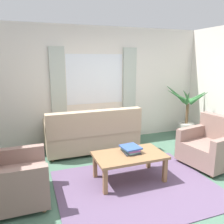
{
  "coord_description": "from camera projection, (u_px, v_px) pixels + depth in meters",
  "views": [
    {
      "loc": [
        -1.44,
        -2.82,
        1.89
      ],
      "look_at": [
        -0.15,
        0.7,
        1.03
      ],
      "focal_mm": 36.98,
      "sensor_mm": 36.0,
      "label": 1
    }
  ],
  "objects": [
    {
      "name": "ground_plane",
      "position": [
        137.0,
        187.0,
        3.49
      ],
      "size": [
        6.24,
        6.24,
        0.0
      ],
      "primitive_type": "plane",
      "color": "#476B56"
    },
    {
      "name": "wall_back",
      "position": [
        95.0,
        86.0,
        5.27
      ],
      "size": [
        5.32,
        0.12,
        2.6
      ],
      "primitive_type": "cube",
      "color": "silver",
      "rests_on": "ground_plane"
    },
    {
      "name": "window_with_curtains",
      "position": [
        95.0,
        79.0,
        5.16
      ],
      "size": [
        1.98,
        0.07,
        1.4
      ],
      "color": "white"
    },
    {
      "name": "area_rug",
      "position": [
        137.0,
        187.0,
        3.49
      ],
      "size": [
        2.37,
        1.87,
        0.01
      ],
      "primitive_type": "cube",
      "color": "#604C6B",
      "rests_on": "ground_plane"
    },
    {
      "name": "couch",
      "position": [
        92.0,
        134.0,
        4.8
      ],
      "size": [
        1.9,
        0.82,
        0.92
      ],
      "rotation": [
        0.0,
        0.0,
        3.14
      ],
      "color": "tan",
      "rests_on": "ground_plane"
    },
    {
      "name": "armchair_left",
      "position": [
        11.0,
        179.0,
        3.04
      ],
      "size": [
        0.82,
        0.84,
        0.88
      ],
      "rotation": [
        0.0,
        0.0,
        1.57
      ],
      "color": "gray",
      "rests_on": "ground_plane"
    },
    {
      "name": "armchair_right",
      "position": [
        211.0,
        146.0,
        4.18
      ],
      "size": [
        0.96,
        0.98,
        0.88
      ],
      "rotation": [
        0.0,
        0.0,
        -1.38
      ],
      "color": "gray",
      "rests_on": "ground_plane"
    },
    {
      "name": "coffee_table",
      "position": [
        129.0,
        158.0,
        3.62
      ],
      "size": [
        1.1,
        0.64,
        0.44
      ],
      "color": "olive",
      "rests_on": "ground_plane"
    },
    {
      "name": "book_stack_on_table",
      "position": [
        131.0,
        149.0,
        3.68
      ],
      "size": [
        0.31,
        0.33,
        0.1
      ],
      "color": "#2D2D33",
      "rests_on": "coffee_table"
    },
    {
      "name": "potted_plant",
      "position": [
        186.0,
        117.0,
        5.68
      ],
      "size": [
        1.12,
        1.02,
        1.32
      ],
      "color": "#B7B2A8",
      "rests_on": "ground_plane"
    }
  ]
}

